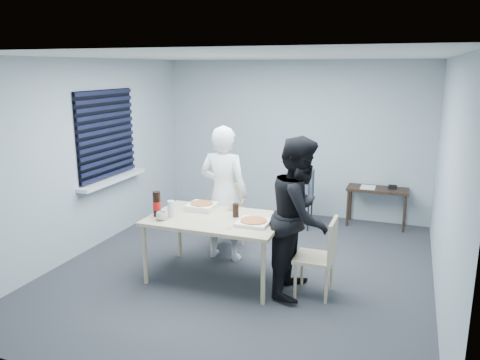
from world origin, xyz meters
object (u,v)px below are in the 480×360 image
at_px(person_white, 224,194).
at_px(mug_b, 232,207).
at_px(chair_right, 323,252).
at_px(soda_bottle, 157,204).
at_px(stool, 302,205).
at_px(chair_far, 229,211).
at_px(person_black, 300,216).
at_px(dining_table, 216,222).
at_px(mug_a, 162,216).
at_px(backpack, 302,184).
at_px(side_table, 377,193).

height_order(person_white, mug_b, person_white).
bearing_deg(mug_b, person_white, 129.12).
relative_size(chair_right, soda_bottle, 2.97).
xyz_separation_m(stool, mug_b, (-0.48, -1.80, 0.44)).
bearing_deg(person_white, chair_far, -77.25).
height_order(chair_right, person_black, person_black).
bearing_deg(stool, dining_table, -104.36).
relative_size(person_white, mug_a, 14.39).
distance_m(stool, backpack, 0.34).
distance_m(person_black, side_table, 2.72).
xyz_separation_m(side_table, soda_bottle, (-2.32, -2.82, 0.36)).
relative_size(stool, mug_b, 4.81).
relative_size(dining_table, chair_far, 1.75).
bearing_deg(chair_right, dining_table, 179.14).
relative_size(chair_right, person_white, 0.50).
bearing_deg(soda_bottle, stool, 62.26).
height_order(person_white, side_table, person_white).
distance_m(dining_table, side_table, 3.11).
height_order(chair_right, person_white, person_white).
distance_m(chair_right, side_table, 2.68).
bearing_deg(mug_b, chair_right, -16.43).
bearing_deg(stool, chair_far, -125.11).
height_order(person_black, side_table, person_black).
bearing_deg(side_table, mug_a, -126.91).
height_order(side_table, mug_b, mug_b).
bearing_deg(backpack, chair_far, -138.21).
height_order(stool, mug_a, mug_a).
relative_size(backpack, mug_a, 3.82).
bearing_deg(backpack, mug_b, -117.79).
bearing_deg(chair_far, mug_b, -65.64).
relative_size(person_white, side_table, 1.89).
bearing_deg(mug_a, stool, 65.68).
height_order(stool, backpack, backpack).
relative_size(chair_far, side_table, 0.95).
bearing_deg(dining_table, person_black, 0.92).
relative_size(dining_table, soda_bottle, 5.20).
bearing_deg(mug_a, chair_right, 8.79).
xyz_separation_m(chair_right, side_table, (0.38, 2.65, 0.03)).
relative_size(dining_table, person_black, 0.88).
distance_m(dining_table, backpack, 2.19).
bearing_deg(mug_b, dining_table, -101.24).
bearing_deg(person_black, soda_bottle, 97.02).
bearing_deg(person_white, side_table, -131.42).
bearing_deg(mug_a, soda_bottle, 137.57).
xyz_separation_m(chair_far, person_black, (1.24, -1.00, 0.37)).
bearing_deg(person_white, mug_a, 65.58).
xyz_separation_m(stool, backpack, (0.00, -0.01, 0.34)).
bearing_deg(dining_table, backpack, 75.55).
bearing_deg(chair_far, side_table, 40.54).
distance_m(dining_table, mug_a, 0.64).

